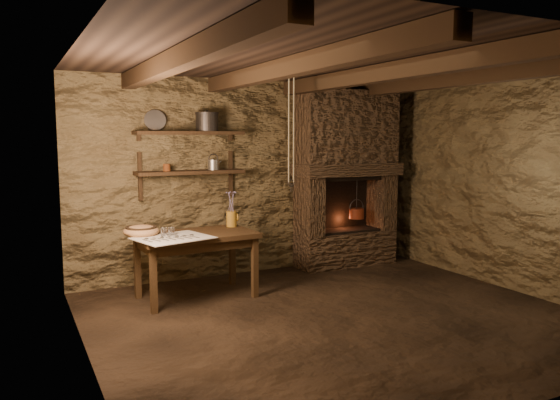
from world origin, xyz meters
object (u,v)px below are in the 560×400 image
iron_stockpot (207,123)px  wooden_bowl (141,231)px  stoneware_jug (232,211)px  red_pot (356,213)px  work_table (196,263)px

iron_stockpot → wooden_bowl: bearing=-151.3°
stoneware_jug → red_pot: 1.92m
stoneware_jug → red_pot: size_ratio=0.75×
wooden_bowl → work_table: bearing=-13.2°
wooden_bowl → red_pot: 2.95m
wooden_bowl → red_pot: red_pot is taller
stoneware_jug → iron_stockpot: iron_stockpot is taller
wooden_bowl → iron_stockpot: (0.90, 0.49, 1.13)m
iron_stockpot → red_pot: iron_stockpot is taller
work_table → red_pot: red_pot is taller
work_table → wooden_bowl: (-0.54, 0.13, 0.37)m
stoneware_jug → iron_stockpot: (-0.14, 0.40, 1.00)m
iron_stockpot → red_pot: bearing=-3.4°
wooden_bowl → red_pot: (2.93, 0.37, -0.04)m
stoneware_jug → wooden_bowl: stoneware_jug is taller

